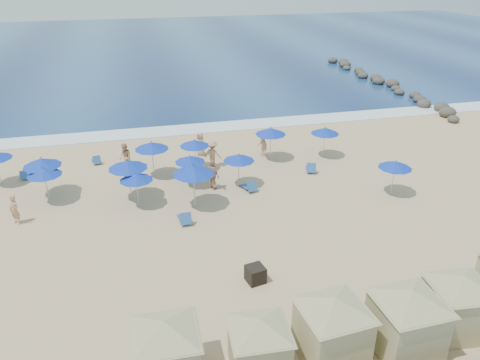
# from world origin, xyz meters

# --- Properties ---
(ground) EXTENTS (160.00, 160.00, 0.00)m
(ground) POSITION_xyz_m (0.00, 0.00, 0.00)
(ground) COLOR tan
(ground) RESTS_ON ground
(ocean) EXTENTS (160.00, 80.00, 0.06)m
(ocean) POSITION_xyz_m (0.00, 55.00, 0.03)
(ocean) COLOR navy
(ocean) RESTS_ON ground
(surf_line) EXTENTS (160.00, 2.50, 0.08)m
(surf_line) POSITION_xyz_m (0.00, 15.50, 0.04)
(surf_line) COLOR white
(surf_line) RESTS_ON ground
(rock_jetty) EXTENTS (2.56, 26.66, 0.96)m
(rock_jetty) POSITION_xyz_m (24.01, 24.90, 0.36)
(rock_jetty) COLOR #302B28
(rock_jetty) RESTS_ON ground
(trash_bin) EXTENTS (0.88, 0.88, 0.75)m
(trash_bin) POSITION_xyz_m (1.04, -4.96, 0.38)
(trash_bin) COLOR black
(trash_bin) RESTS_ON ground
(cabana_0) EXTENTS (4.47, 4.47, 2.80)m
(cabana_0) POSITION_xyz_m (-3.20, -9.36, 1.61)
(cabana_0) COLOR tan
(cabana_0) RESTS_ON ground
(cabana_1) EXTENTS (4.03, 4.03, 2.53)m
(cabana_1) POSITION_xyz_m (-0.18, -9.73, 1.45)
(cabana_1) COLOR tan
(cabana_1) RESTS_ON ground
(cabana_2) EXTENTS (4.55, 4.55, 2.87)m
(cabana_2) POSITION_xyz_m (2.45, -9.68, 1.64)
(cabana_2) COLOR tan
(cabana_2) RESTS_ON ground
(cabana_3) EXTENTS (4.64, 4.64, 2.91)m
(cabana_3) POSITION_xyz_m (5.12, -10.00, 1.67)
(cabana_3) COLOR tan
(cabana_3) RESTS_ON ground
(cabana_4) EXTENTS (4.36, 4.36, 2.75)m
(cabana_4) POSITION_xyz_m (7.50, -9.57, 1.57)
(cabana_4) COLOR tan
(cabana_4) RESTS_ON ground
(umbrella_1) EXTENTS (2.19, 2.19, 2.50)m
(umbrella_1) POSITION_xyz_m (-8.74, 5.85, 2.17)
(umbrella_1) COLOR #A5A8AD
(umbrella_1) RESTS_ON ground
(umbrella_3) EXTENTS (1.95, 1.95, 2.22)m
(umbrella_3) POSITION_xyz_m (-8.55, 4.99, 1.92)
(umbrella_3) COLOR #A5A8AD
(umbrella_3) RESTS_ON ground
(umbrella_4) EXTENTS (2.16, 2.16, 2.45)m
(umbrella_4) POSITION_xyz_m (-2.40, 7.07, 2.13)
(umbrella_4) COLOR #A5A8AD
(umbrella_4) RESTS_ON ground
(umbrella_5) EXTENTS (1.85, 1.85, 2.11)m
(umbrella_5) POSITION_xyz_m (-0.28, 5.07, 1.83)
(umbrella_5) COLOR #A5A8AD
(umbrella_5) RESTS_ON ground
(umbrella_6) EXTENTS (2.25, 2.25, 2.56)m
(umbrella_6) POSITION_xyz_m (-3.94, 4.21, 2.22)
(umbrella_6) COLOR #A5A8AD
(umbrella_6) RESTS_ON ground
(umbrella_7) EXTENTS (1.95, 1.95, 2.22)m
(umbrella_7) POSITION_xyz_m (0.36, 7.40, 1.93)
(umbrella_7) COLOR #A5A8AD
(umbrella_7) RESTS_ON ground
(umbrella_8) EXTENTS (1.92, 1.92, 2.19)m
(umbrella_8) POSITION_xyz_m (2.60, 4.42, 1.90)
(umbrella_8) COLOR #A5A8AD
(umbrella_8) RESTS_ON ground
(umbrella_9) EXTENTS (2.12, 2.12, 2.42)m
(umbrella_9) POSITION_xyz_m (5.70, 7.95, 2.09)
(umbrella_9) COLOR #A5A8AD
(umbrella_9) RESTS_ON ground
(umbrella_10) EXTENTS (1.98, 1.98, 2.25)m
(umbrella_10) POSITION_xyz_m (9.52, 7.52, 1.95)
(umbrella_10) COLOR #A5A8AD
(umbrella_10) RESTS_ON ground
(umbrella_11) EXTENTS (1.97, 1.97, 2.24)m
(umbrella_11) POSITION_xyz_m (11.15, 1.11, 1.94)
(umbrella_11) COLOR #A5A8AD
(umbrella_11) RESTS_ON ground
(umbrella_12) EXTENTS (1.87, 1.87, 2.13)m
(umbrella_12) POSITION_xyz_m (-3.55, 3.21, 1.84)
(umbrella_12) COLOR #A5A8AD
(umbrella_12) RESTS_ON ground
(umbrella_13) EXTENTS (2.34, 2.34, 2.67)m
(umbrella_13) POSITION_xyz_m (-0.46, 2.36, 2.31)
(umbrella_13) COLOR #A5A8AD
(umbrella_13) RESTS_ON ground
(beach_chair_1) EXTENTS (0.53, 1.16, 0.64)m
(beach_chair_1) POSITION_xyz_m (-10.42, 8.75, 0.22)
(beach_chair_1) COLOR #295499
(beach_chair_1) RESTS_ON ground
(beach_chair_2) EXTENTS (0.76, 1.26, 0.65)m
(beach_chair_2) POSITION_xyz_m (-6.09, 10.18, 0.23)
(beach_chair_2) COLOR #295499
(beach_chair_2) RESTS_ON ground
(beach_chair_3) EXTENTS (0.66, 1.38, 0.75)m
(beach_chair_3) POSITION_xyz_m (-1.26, 0.79, 0.26)
(beach_chair_3) COLOR #295499
(beach_chair_3) RESTS_ON ground
(beach_chair_4) EXTENTS (0.85, 1.41, 0.72)m
(beach_chair_4) POSITION_xyz_m (3.07, 3.66, 0.25)
(beach_chair_4) COLOR #295499
(beach_chair_4) RESTS_ON ground
(beach_chair_5) EXTENTS (1.01, 1.48, 0.75)m
(beach_chair_5) POSITION_xyz_m (7.72, 5.35, 0.26)
(beach_chair_5) COLOR #295499
(beach_chair_5) RESTS_ON ground
(beachgoer_0) EXTENTS (0.72, 0.69, 1.66)m
(beachgoer_0) POSITION_xyz_m (-9.94, 2.83, 0.83)
(beachgoer_0) COLOR tan
(beachgoer_0) RESTS_ON ground
(beachgoer_1) EXTENTS (1.02, 1.13, 1.89)m
(beachgoer_1) POSITION_xyz_m (-4.10, 8.42, 0.94)
(beachgoer_1) COLOR tan
(beachgoer_1) RESTS_ON ground
(beachgoer_2) EXTENTS (0.95, 1.19, 1.90)m
(beachgoer_2) POSITION_xyz_m (0.95, 4.34, 0.95)
(beachgoer_2) COLOR tan
(beachgoer_2) RESTS_ON ground
(beachgoer_3) EXTENTS (0.91, 1.22, 1.68)m
(beachgoer_3) POSITION_xyz_m (5.36, 8.73, 0.84)
(beachgoer_3) COLOR tan
(beachgoer_3) RESTS_ON ground
(beachgoer_4) EXTENTS (0.85, 0.98, 1.69)m
(beachgoer_4) POSITION_xyz_m (1.14, 9.92, 0.84)
(beachgoer_4) COLOR tan
(beachgoer_4) RESTS_ON ground
(beachgoer_5) EXTENTS (1.37, 1.20, 1.84)m
(beachgoer_5) POSITION_xyz_m (1.60, 7.71, 0.92)
(beachgoer_5) COLOR tan
(beachgoer_5) RESTS_ON ground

